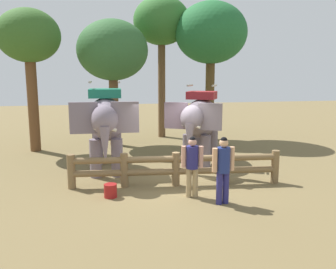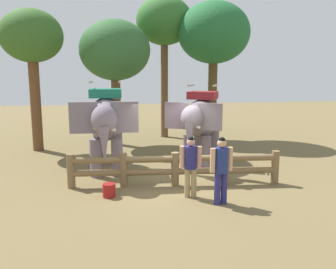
# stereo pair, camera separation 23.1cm
# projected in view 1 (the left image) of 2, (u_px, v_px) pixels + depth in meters

# --- Properties ---
(ground_plane) EXTENTS (60.00, 60.00, 0.00)m
(ground_plane) POSITION_uv_depth(u_px,v_px,m) (174.00, 184.00, 11.13)
(ground_plane) COLOR brown
(log_fence) EXTENTS (6.54, 0.91, 1.05)m
(log_fence) POSITION_uv_depth(u_px,v_px,m) (176.00, 167.00, 10.84)
(log_fence) COLOR brown
(log_fence) RESTS_ON ground
(elephant_near_left) EXTENTS (2.12, 3.71, 3.18)m
(elephant_near_left) POSITION_uv_depth(u_px,v_px,m) (106.00, 122.00, 12.20)
(elephant_near_left) COLOR slate
(elephant_near_left) RESTS_ON ground
(elephant_center) EXTENTS (2.82, 3.54, 3.03)m
(elephant_center) POSITION_uv_depth(u_px,v_px,m) (200.00, 120.00, 13.34)
(elephant_center) COLOR slate
(elephant_center) RESTS_ON ground
(tourist_woman_in_black) EXTENTS (0.60, 0.40, 1.73)m
(tourist_woman_in_black) POSITION_uv_depth(u_px,v_px,m) (192.00, 162.00, 9.77)
(tourist_woman_in_black) COLOR tan
(tourist_woman_in_black) RESTS_ON ground
(tourist_man_in_blue) EXTENTS (0.64, 0.40, 1.81)m
(tourist_man_in_blue) POSITION_uv_depth(u_px,v_px,m) (223.00, 166.00, 9.24)
(tourist_man_in_blue) COLOR navy
(tourist_man_in_blue) RESTS_ON ground
(tree_far_left) EXTENTS (3.65, 3.65, 7.03)m
(tree_far_left) POSITION_uv_depth(u_px,v_px,m) (211.00, 34.00, 17.85)
(tree_far_left) COLOR brown
(tree_far_left) RESTS_ON ground
(tree_back_center) EXTENTS (2.69, 2.69, 6.18)m
(tree_back_center) POSITION_uv_depth(u_px,v_px,m) (29.00, 39.00, 15.05)
(tree_back_center) COLOR brown
(tree_back_center) RESTS_ON ground
(tree_far_right) EXTENTS (3.32, 3.32, 5.93)m
(tree_far_right) POSITION_uv_depth(u_px,v_px,m) (113.00, 51.00, 16.46)
(tree_far_right) COLOR brown
(tree_far_right) RESTS_ON ground
(tree_deep_back) EXTENTS (2.95, 2.95, 7.42)m
(tree_deep_back) POSITION_uv_depth(u_px,v_px,m) (162.00, 23.00, 18.41)
(tree_deep_back) COLOR brown
(tree_deep_back) RESTS_ON ground
(feed_bucket) EXTENTS (0.36, 0.36, 0.38)m
(feed_bucket) POSITION_uv_depth(u_px,v_px,m) (110.00, 191.00, 9.87)
(feed_bucket) COLOR maroon
(feed_bucket) RESTS_ON ground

